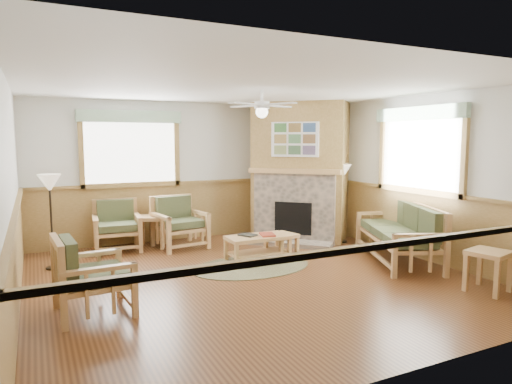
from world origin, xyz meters
name	(u,v)px	position (x,y,z in m)	size (l,w,h in m)	color
floor	(252,278)	(0.00, 0.00, -0.01)	(6.00, 6.00, 0.01)	#563118
ceiling	(252,87)	(0.00, 0.00, 2.70)	(6.00, 6.00, 0.01)	white
wall_back	(187,171)	(0.00, 3.00, 1.35)	(6.00, 0.02, 2.70)	silver
wall_front	(411,217)	(0.00, -3.00, 1.35)	(6.00, 0.02, 2.70)	silver
wall_left	(11,196)	(-3.00, 0.00, 1.35)	(0.02, 6.00, 2.70)	silver
wall_right	(412,177)	(3.00, 0.00, 1.35)	(0.02, 6.00, 2.70)	silver
wainscot	(252,240)	(0.00, 0.00, 0.55)	(6.00, 6.00, 1.10)	olive
fireplace	(300,171)	(2.05, 2.05, 1.35)	(2.20, 2.20, 2.70)	olive
window_back	(130,109)	(-1.10, 2.96, 2.53)	(1.90, 0.16, 1.50)	white
window_right	(422,105)	(2.96, -0.20, 2.53)	(0.16, 1.90, 1.50)	white
ceiling_fan	(262,93)	(0.30, 0.30, 2.66)	(1.24, 1.24, 0.36)	white
sofa	(397,232)	(2.55, -0.18, 0.47)	(0.83, 2.03, 0.93)	tan
armchair_back_left	(117,226)	(-1.46, 2.55, 0.45)	(0.80, 0.80, 0.89)	tan
armchair_back_right	(180,222)	(-0.40, 2.25, 0.47)	(0.83, 0.83, 0.93)	tan
armchair_left	(93,274)	(-2.20, -0.40, 0.45)	(0.80, 0.80, 0.90)	tan
coffee_table	(258,248)	(0.50, 0.83, 0.21)	(1.03, 0.51, 0.41)	tan
end_table_chairs	(152,231)	(-0.84, 2.55, 0.29)	(0.51, 0.49, 0.57)	tan
end_table_sofa	(488,271)	(2.51, -1.88, 0.27)	(0.49, 0.47, 0.55)	tan
footstool	(281,245)	(0.97, 0.87, 0.19)	(0.45, 0.45, 0.39)	tan
braided_rug	(251,267)	(0.23, 0.51, 0.01)	(1.90, 1.90, 0.01)	brown
floor_lamp_left	(51,222)	(-2.55, 1.77, 0.73)	(0.34, 0.34, 1.47)	black
floor_lamp_right	(342,203)	(2.54, 1.33, 0.76)	(0.35, 0.35, 1.52)	black
book_red	(267,234)	(0.65, 0.78, 0.44)	(0.22, 0.30, 0.03)	maroon
book_dark	(248,234)	(0.35, 0.90, 0.44)	(0.20, 0.27, 0.03)	black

